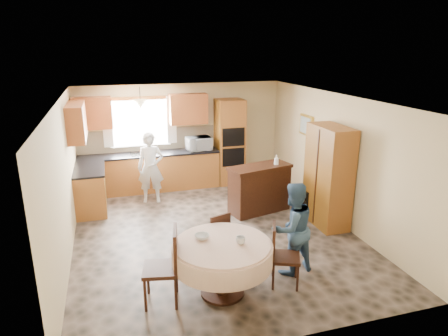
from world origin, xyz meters
TOP-DOWN VIEW (x-y plane):
  - floor at (0.00, 0.00)m, footprint 5.00×6.00m
  - ceiling at (0.00, 0.00)m, footprint 5.00×6.00m
  - wall_back at (0.00, 3.00)m, footprint 5.00×0.02m
  - wall_front at (0.00, -3.00)m, footprint 5.00×0.02m
  - wall_left at (-2.50, 0.00)m, footprint 0.02×6.00m
  - wall_right at (2.50, 0.00)m, footprint 0.02×6.00m
  - window at (-1.00, 2.98)m, footprint 1.40×0.03m
  - curtain_left at (-1.75, 2.93)m, footprint 0.22×0.02m
  - curtain_right at (-0.25, 2.93)m, footprint 0.22×0.02m
  - base_cab_back at (-0.85, 2.70)m, footprint 3.30×0.60m
  - counter_back at (-0.85, 2.70)m, footprint 3.30×0.64m
  - base_cab_left at (-2.20, 1.80)m, footprint 0.60×1.20m
  - counter_left at (-2.20, 1.80)m, footprint 0.64×1.20m
  - backsplash at (-0.85, 2.99)m, footprint 3.30×0.02m
  - wall_cab_left at (-2.05, 2.83)m, footprint 0.85×0.33m
  - wall_cab_right at (0.15, 2.83)m, footprint 0.90×0.33m
  - wall_cab_side at (-2.33, 1.80)m, footprint 0.33×1.20m
  - oven_tower at (1.15, 2.69)m, footprint 0.66×0.62m
  - oven_upper at (1.15, 2.38)m, footprint 0.56×0.01m
  - oven_lower at (1.15, 2.38)m, footprint 0.56×0.01m
  - pendant at (-1.00, 2.50)m, footprint 0.36×0.36m
  - sideboard at (1.19, 0.72)m, footprint 1.41×0.84m
  - space_heater at (2.10, 0.17)m, footprint 0.42×0.30m
  - cupboard at (2.22, -0.21)m, footprint 0.51×1.02m
  - dining_table at (-0.38, -1.89)m, footprint 1.39×1.39m
  - chair_left at (-1.14, -1.84)m, footprint 0.55×0.55m
  - chair_back at (-0.23, -1.06)m, footprint 0.48×0.48m
  - chair_right at (0.50, -1.88)m, footprint 0.53×0.53m
  - framed_picture at (2.47, 1.24)m, footprint 0.06×0.54m
  - microwave at (0.35, 2.65)m, footprint 0.63×0.47m
  - person_sink at (-0.91, 1.93)m, footprint 0.63×0.47m
  - person_dining at (0.80, -1.62)m, footprint 0.81×0.69m
  - bowl_sideboard at (0.90, 0.72)m, footprint 0.24×0.24m
  - bottle_sideboard at (1.55, 0.72)m, footprint 0.13×0.13m
  - cup_table at (-0.15, -1.97)m, footprint 0.17×0.17m
  - bowl_table at (-0.61, -1.68)m, footprint 0.25×0.25m

SIDE VIEW (x-z plane):
  - floor at x=0.00m, z-range -0.01..0.01m
  - space_heater at x=2.10m, z-range 0.00..0.58m
  - base_cab_back at x=-0.85m, z-range 0.00..0.88m
  - base_cab_left at x=-2.20m, z-range 0.00..0.88m
  - sideboard at x=1.19m, z-range 0.00..0.94m
  - chair_back at x=-0.23m, z-range 0.05..0.92m
  - chair_right at x=0.50m, z-range 0.05..0.98m
  - chair_left at x=-1.14m, z-range 0.06..1.13m
  - dining_table at x=-0.38m, z-range 0.22..1.01m
  - person_dining at x=0.80m, z-range 0.00..1.45m
  - oven_lower at x=1.15m, z-range 0.53..0.97m
  - person_sink at x=-0.91m, z-range 0.00..1.57m
  - bowl_table at x=-0.61m, z-range 0.79..0.85m
  - cup_table at x=-0.15m, z-range 0.79..0.89m
  - counter_back at x=-0.85m, z-range 0.88..0.92m
  - counter_left at x=-2.20m, z-range 0.88..0.92m
  - bowl_sideboard at x=0.90m, z-range 0.94..1.00m
  - cupboard at x=2.22m, z-range 0.00..1.95m
  - oven_tower at x=1.15m, z-range 0.00..2.12m
  - bottle_sideboard at x=1.55m, z-range 0.94..1.20m
  - microwave at x=0.35m, z-range 0.92..1.24m
  - backsplash at x=-0.85m, z-range 0.90..1.46m
  - wall_back at x=0.00m, z-range 0.00..2.50m
  - wall_front at x=0.00m, z-range 0.00..2.50m
  - wall_left at x=-2.50m, z-range 0.00..2.50m
  - wall_right at x=2.50m, z-range 0.00..2.50m
  - oven_upper at x=1.15m, z-range 1.02..1.48m
  - window at x=-1.00m, z-range 1.05..2.15m
  - curtain_left at x=-1.75m, z-range 1.08..2.22m
  - curtain_right at x=-0.25m, z-range 1.08..2.22m
  - framed_picture at x=2.47m, z-range 1.46..1.91m
  - wall_cab_left at x=-2.05m, z-range 1.55..2.27m
  - wall_cab_right at x=0.15m, z-range 1.55..2.27m
  - wall_cab_side at x=-2.33m, z-range 1.55..2.27m
  - pendant at x=-1.00m, z-range 2.03..2.21m
  - ceiling at x=0.00m, z-range 2.50..2.50m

